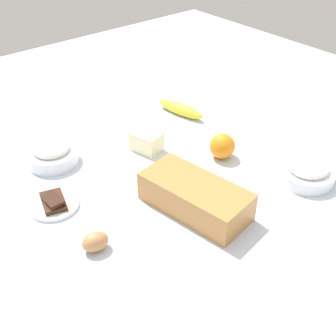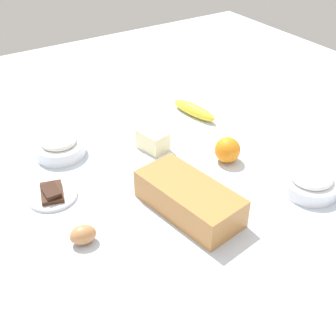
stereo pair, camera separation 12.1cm
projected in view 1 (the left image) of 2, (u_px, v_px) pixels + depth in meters
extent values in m
cube|color=silver|center=(168.00, 182.00, 1.24)|extent=(2.40, 2.40, 0.02)
cube|color=#B77A3D|center=(195.00, 197.00, 1.11)|extent=(0.30, 0.17, 0.08)
cube|color=black|center=(195.00, 195.00, 1.10)|extent=(0.28, 0.16, 0.07)
cylinder|color=white|center=(53.00, 156.00, 1.29)|extent=(0.15, 0.15, 0.04)
torus|color=white|center=(52.00, 152.00, 1.28)|extent=(0.15, 0.15, 0.01)
ellipsoid|color=white|center=(51.00, 148.00, 1.28)|extent=(0.11, 0.11, 0.04)
cylinder|color=white|center=(306.00, 175.00, 1.22)|extent=(0.15, 0.15, 0.04)
torus|color=white|center=(307.00, 170.00, 1.21)|extent=(0.15, 0.15, 0.01)
ellipsoid|color=white|center=(308.00, 167.00, 1.20)|extent=(0.11, 0.11, 0.04)
ellipsoid|color=yellow|center=(180.00, 109.00, 1.53)|extent=(0.19, 0.08, 0.04)
sphere|color=orange|center=(222.00, 146.00, 1.30)|extent=(0.08, 0.08, 0.08)
cube|color=#F4EDB2|center=(146.00, 141.00, 1.34)|extent=(0.10, 0.08, 0.06)
ellipsoid|color=#BB7F4D|center=(95.00, 242.00, 1.00)|extent=(0.06, 0.07, 0.05)
cylinder|color=white|center=(54.00, 205.00, 1.14)|extent=(0.13, 0.13, 0.01)
cube|color=#381E11|center=(53.00, 201.00, 1.13)|extent=(0.10, 0.08, 0.01)
cube|color=black|center=(53.00, 200.00, 1.11)|extent=(0.06, 0.04, 0.01)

